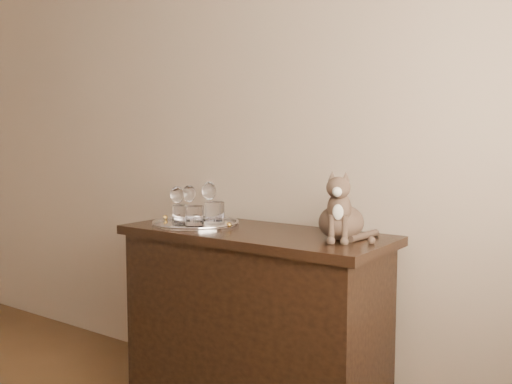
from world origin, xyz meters
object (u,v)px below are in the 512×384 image
wine_glass_c (177,204)px  cat (341,205)px  wine_glass_b (209,201)px  tumbler_c (215,213)px  sideboard (254,325)px  wine_glass_a (189,203)px  tray (196,224)px  tumbler_a (194,216)px  tumbler_b (181,215)px

wine_glass_c → cat: size_ratio=0.61×
wine_glass_b → tumbler_c: size_ratio=1.83×
sideboard → wine_glass_c: wine_glass_c is taller
wine_glass_b → tumbler_c: 0.14m
wine_glass_a → wine_glass_b: wine_glass_b is taller
tray → tumbler_a: bearing=-52.2°
wine_glass_b → tumbler_c: wine_glass_b is taller
wine_glass_c → tumbler_a: wine_glass_c is taller
tumbler_b → sideboard: bearing=17.8°
cat → tumbler_b: bearing=170.3°
cat → sideboard: bearing=163.9°
sideboard → tumbler_b: 0.59m
tumbler_b → tumbler_c: tumbler_c is taller
cat → tumbler_a: bearing=171.6°
tray → tumbler_b: tumbler_b is taller
wine_glass_a → wine_glass_c: bearing=-100.4°
tumbler_c → tumbler_a: bearing=-101.8°
wine_glass_a → tumbler_a: size_ratio=1.85×
wine_glass_c → tumbler_a: bearing=-18.3°
tumbler_b → wine_glass_b: bearing=88.5°
wine_glass_c → tumbler_b: size_ratio=1.89×
sideboard → tumbler_a: 0.55m
wine_glass_b → tumbler_a: (0.08, -0.19, -0.05)m
wine_glass_c → tumbler_a: 0.16m
wine_glass_b → wine_glass_c: size_ratio=1.09×
tumbler_c → sideboard: bearing=-1.5°
cat → wine_glass_c: bearing=166.0°
tray → wine_glass_a: wine_glass_a is taller
wine_glass_c → cat: bearing=6.0°
tray → wine_glass_b: wine_glass_b is taller
wine_glass_b → cat: cat is taller
tumbler_a → tumbler_b: size_ratio=1.03×
tumbler_b → cat: bearing=10.3°
sideboard → wine_glass_b: wine_glass_b is taller
wine_glass_a → wine_glass_b: size_ratio=0.93×
wine_glass_b → tumbler_b: bearing=-91.5°
wine_glass_a → cat: 0.79m
wine_glass_a → wine_glass_c: wine_glass_a is taller
wine_glass_b → cat: (0.73, -0.06, 0.04)m
sideboard → wine_glass_b: (-0.33, 0.09, 0.52)m
tray → tumbler_b: 0.09m
tray → tumbler_b: (-0.02, -0.08, 0.05)m
tray → tumbler_b: bearing=-106.1°
wine_glass_c → tumbler_b: bearing=-35.5°
wine_glass_a → tumbler_b: 0.14m
wine_glass_a → tumbler_b: size_ratio=1.91×
sideboard → wine_glass_c: size_ratio=7.14×
wine_glass_a → wine_glass_c: size_ratio=1.01×
tray → tumbler_c: (0.08, 0.04, 0.05)m
sideboard → tumbler_b: tumbler_b is taller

